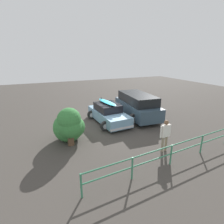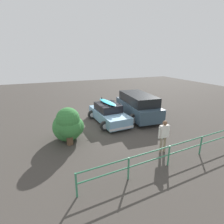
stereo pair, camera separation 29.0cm
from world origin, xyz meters
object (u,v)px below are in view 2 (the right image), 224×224
sedan_car (109,114)px  suv_car (138,106)px  person_bystander (164,134)px  bush_near_left (69,125)px

sedan_car → suv_car: size_ratio=0.84×
suv_car → person_bystander: size_ratio=2.91×
sedan_car → bush_near_left: bush_near_left is taller
person_bystander → bush_near_left: 4.95m
sedan_car → suv_car: 2.41m
person_bystander → sedan_car: bearing=-78.3°
suv_car → bush_near_left: bush_near_left is taller
sedan_car → person_bystander: size_ratio=2.44×
bush_near_left → person_bystander: bearing=144.4°
suv_car → bush_near_left: bearing=20.0°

